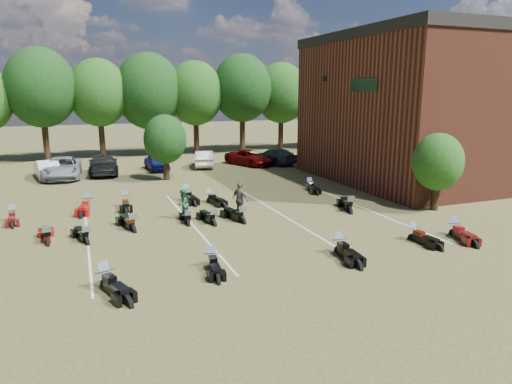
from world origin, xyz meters
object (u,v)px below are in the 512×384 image
person_green (183,204)px  car_4 (157,162)px  motorcycle_14 (13,220)px  person_grey (240,200)px  motorcycle_7 (48,245)px  motorcycle_3 (212,267)px

person_green → car_4: bearing=-137.3°
car_4 → motorcycle_14: car_4 is taller
motorcycle_14 → person_green: bearing=-24.8°
car_4 → motorcycle_14: bearing=-131.3°
person_grey → motorcycle_7: (-9.37, -1.14, -0.96)m
car_4 → person_grey: size_ratio=2.02×
motorcycle_3 → motorcycle_7: bearing=146.8°
motorcycle_7 → motorcycle_14: size_ratio=1.08×
person_grey → motorcycle_14: 11.92m
person_green → person_grey: size_ratio=0.81×
person_green → motorcycle_14: bearing=-61.6°
car_4 → person_green: 15.87m
person_grey → motorcycle_3: person_grey is taller
person_green → person_grey: person_grey is taller
car_4 → motorcycle_7: car_4 is taller
car_4 → person_green: person_green is taller
motorcycle_7 → motorcycle_14: motorcycle_7 is taller
person_grey → motorcycle_7: person_grey is taller
person_green → person_grey: 3.04m
person_green → motorcycle_14: size_ratio=0.76×
person_green → motorcycle_3: bearing=43.3°
motorcycle_3 → motorcycle_14: 12.77m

